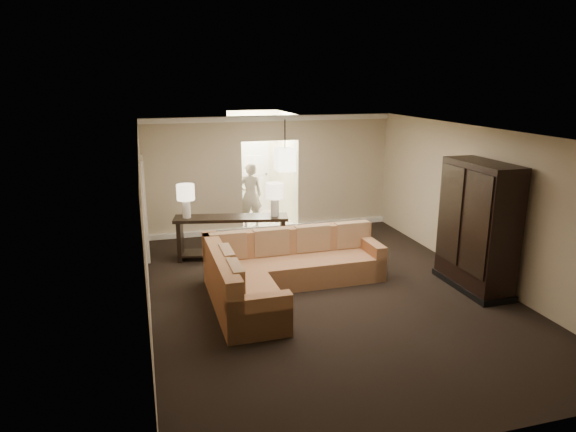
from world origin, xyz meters
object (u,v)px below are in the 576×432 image
object	(u,v)px
drink_table	(356,245)
person	(250,192)
coffee_table	(302,262)
armoire	(477,229)
sectional_sofa	(280,271)
console_table	(232,234)

from	to	relation	value
drink_table	person	xyz separation A→B (m)	(-1.51, 3.10, 0.52)
coffee_table	armoire	world-z (taller)	armoire
sectional_sofa	armoire	bearing A→B (deg)	-13.28
console_table	drink_table	bearing A→B (deg)	-11.67
console_table	person	xyz separation A→B (m)	(0.84, 2.09, 0.38)
sectional_sofa	console_table	size ratio (longest dim) A/B	1.36
console_table	drink_table	size ratio (longest dim) A/B	4.32
sectional_sofa	armoire	world-z (taller)	armoire
console_table	person	bearing A→B (deg)	79.78
coffee_table	person	bearing A→B (deg)	95.47
armoire	console_table	bearing A→B (deg)	144.86
coffee_table	console_table	bearing A→B (deg)	133.59
armoire	sectional_sofa	bearing A→B (deg)	167.22
drink_table	armoire	bearing A→B (deg)	-48.38
sectional_sofa	coffee_table	xyz separation A→B (m)	(0.64, 0.75, -0.17)
armoire	person	size ratio (longest dim) A/B	1.24
armoire	drink_table	xyz separation A→B (m)	(-1.53, 1.72, -0.70)
armoire	person	world-z (taller)	armoire
coffee_table	armoire	bearing A→B (deg)	-29.12
sectional_sofa	person	bearing A→B (deg)	84.87
console_table	armoire	distance (m)	4.77
coffee_table	drink_table	xyz separation A→B (m)	(1.20, 0.20, 0.18)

